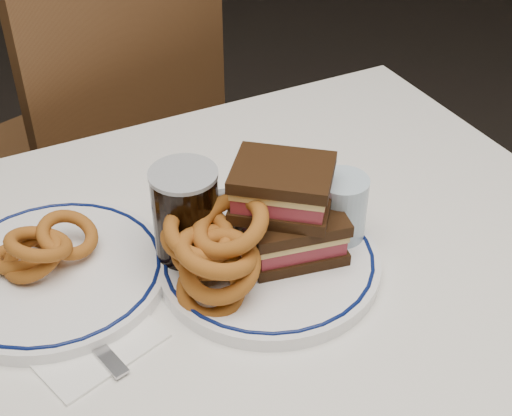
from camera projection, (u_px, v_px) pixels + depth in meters
name	position (u px, v px, depth m)	size (l,w,h in m)	color
dining_table	(172.00, 360.00, 0.95)	(1.27, 0.87, 0.75)	silver
chair_far	(106.00, 139.00, 1.59)	(0.58, 0.58, 1.00)	#442915
main_plate	(269.00, 261.00, 0.93)	(0.29, 0.29, 0.02)	white
reuben_sandwich	(288.00, 210.00, 0.90)	(0.16, 0.15, 0.13)	black
onion_rings_main	(213.00, 251.00, 0.86)	(0.14, 0.15, 0.14)	brown
ketchup_ramekin	(198.00, 218.00, 0.97)	(0.05, 0.05, 0.03)	silver
beer_mug	(189.00, 218.00, 0.91)	(0.13, 0.09, 0.14)	black
water_glass	(341.00, 213.00, 0.95)	(0.07, 0.07, 0.11)	#ADC8DF
far_plate	(54.00, 273.00, 0.92)	(0.29, 0.29, 0.02)	white
onion_rings_far	(40.00, 248.00, 0.91)	(0.15, 0.12, 0.08)	brown
napkin_fork	(84.00, 333.00, 0.85)	(0.18, 0.20, 0.01)	white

